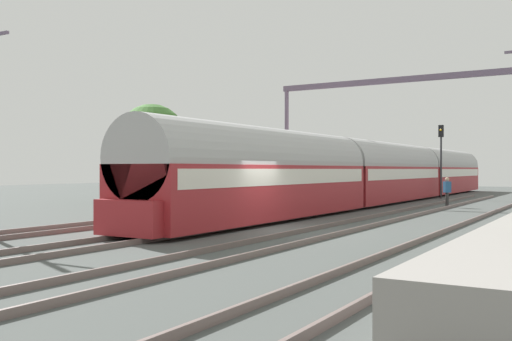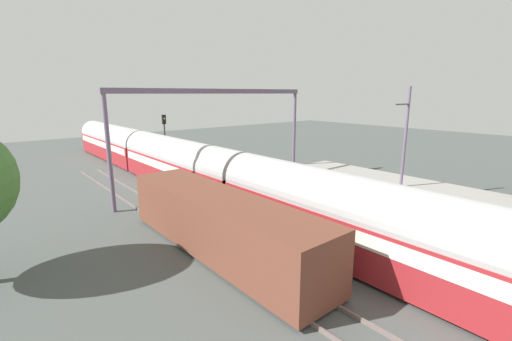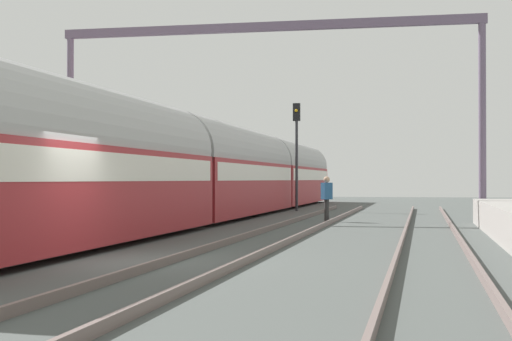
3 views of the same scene
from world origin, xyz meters
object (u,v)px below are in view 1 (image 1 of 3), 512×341
Objects in this scene: passenger_train at (387,173)px; catenary_gantry at (407,108)px; person_crossing at (447,189)px; railway_signal_far at (441,152)px; freight_car at (238,183)px.

passenger_train is 2.89× the size of catenary_gantry.
catenary_gantry is (-2.52, 0.70, 4.90)m from person_crossing.
passenger_train is 5.70m from person_crossing.
railway_signal_far reaches higher than passenger_train.
passenger_train is 7.22m from railway_signal_far.
freight_car is 0.76× the size of catenary_gantry.
railway_signal_far is (6.13, 18.54, 2.02)m from freight_car.
catenary_gantry reaches higher than freight_car.
railway_signal_far is at bearing 74.24° from passenger_train.
freight_car is 12.29m from person_crossing.
railway_signal_far is (-2.70, 10.00, 2.46)m from person_crossing.
passenger_train is 8.95× the size of railway_signal_far.
railway_signal_far is at bearing 91.15° from catenary_gantry.
catenary_gantry is (0.19, -9.30, 2.44)m from railway_signal_far.
railway_signal_far is 0.32× the size of catenary_gantry.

